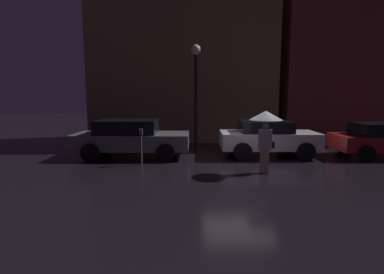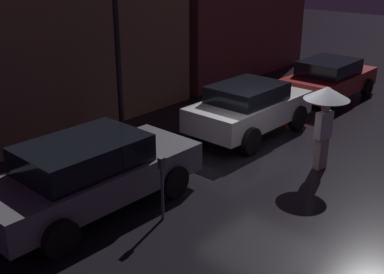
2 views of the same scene
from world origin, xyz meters
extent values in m
plane|color=black|center=(0.00, 0.00, 0.00)|extent=(60.00, 60.00, 0.00)
cube|color=slate|center=(-4.11, 1.42, 0.67)|extent=(4.64, 1.90, 0.63)
cube|color=black|center=(-4.29, 1.42, 1.26)|extent=(2.43, 1.63, 0.54)
cylinder|color=black|center=(-2.68, 2.31, 0.35)|extent=(0.70, 0.22, 0.70)
cylinder|color=black|center=(-2.68, 0.52, 0.35)|extent=(0.70, 0.22, 0.70)
cylinder|color=black|center=(-5.53, 2.31, 0.35)|extent=(0.70, 0.22, 0.70)
cylinder|color=black|center=(-5.53, 0.52, 0.35)|extent=(0.70, 0.22, 0.70)
cube|color=silver|center=(1.47, 1.48, 0.69)|extent=(3.94, 1.84, 0.66)
cube|color=black|center=(1.32, 1.48, 1.25)|extent=(2.06, 1.59, 0.46)
cylinder|color=black|center=(2.68, 2.36, 0.36)|extent=(0.72, 0.22, 0.72)
cylinder|color=black|center=(2.68, 0.61, 0.36)|extent=(0.72, 0.22, 0.72)
cylinder|color=black|center=(0.27, 2.36, 0.36)|extent=(0.72, 0.22, 0.72)
cylinder|color=black|center=(0.27, 0.61, 0.36)|extent=(0.72, 0.22, 0.72)
cube|color=maroon|center=(6.18, 1.35, 0.61)|extent=(3.96, 1.81, 0.60)
cube|color=black|center=(6.03, 1.35, 1.15)|extent=(2.07, 1.58, 0.48)
cylinder|color=black|center=(7.41, 2.24, 0.31)|extent=(0.62, 0.22, 0.62)
cylinder|color=black|center=(7.41, 0.47, 0.31)|extent=(0.62, 0.22, 0.62)
cylinder|color=black|center=(4.96, 2.24, 0.31)|extent=(0.62, 0.22, 0.62)
cylinder|color=black|center=(4.96, 0.47, 0.31)|extent=(0.62, 0.22, 0.62)
cube|color=beige|center=(0.65, -1.15, 0.39)|extent=(0.33, 0.26, 0.78)
cube|color=white|center=(0.65, -1.15, 1.10)|extent=(0.46, 0.29, 0.65)
sphere|color=tan|center=(0.65, -1.15, 1.53)|extent=(0.21, 0.21, 0.21)
cylinder|color=black|center=(0.65, -1.15, 1.36)|extent=(0.02, 0.02, 0.77)
cone|color=silver|center=(0.65, -1.15, 1.88)|extent=(1.05, 1.05, 0.29)
cube|color=black|center=(0.89, -1.15, 0.94)|extent=(0.18, 0.13, 0.22)
cylinder|color=#4C5154|center=(-3.52, 0.06, 0.55)|extent=(0.06, 0.06, 1.10)
cube|color=#4C5154|center=(-3.52, 0.06, 1.21)|extent=(0.12, 0.10, 0.22)
cylinder|color=black|center=(-1.47, 3.56, 2.17)|extent=(0.14, 0.14, 4.34)
camera|label=1|loc=(-1.79, -10.61, 2.54)|focal=28.00mm
camera|label=2|loc=(-9.32, -5.75, 4.95)|focal=45.00mm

